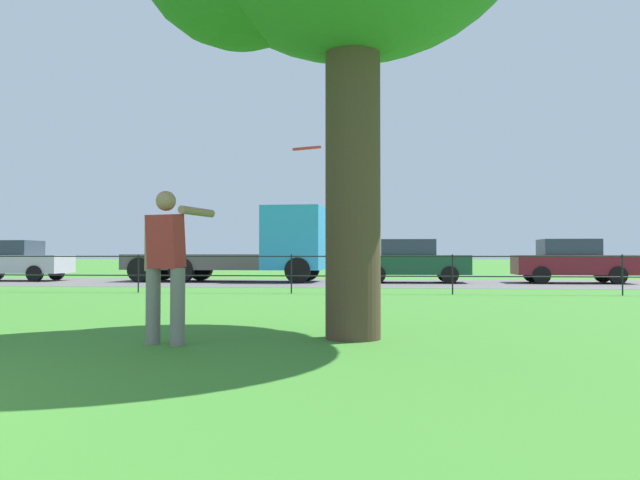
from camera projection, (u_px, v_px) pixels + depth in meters
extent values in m
cube|color=#565454|center=(261.00, 283.00, 22.77)|extent=(80.00, 6.96, 0.01)
cylinder|color=black|center=(138.00, 273.00, 16.76)|extent=(0.04, 0.04, 1.00)
cylinder|color=black|center=(291.00, 274.00, 16.34)|extent=(0.04, 0.04, 1.00)
cylinder|color=black|center=(453.00, 274.00, 15.92)|extent=(0.04, 0.04, 1.00)
cylinder|color=black|center=(622.00, 275.00, 15.50)|extent=(0.04, 0.04, 1.00)
cylinder|color=black|center=(214.00, 276.00, 16.55)|extent=(28.45, 0.03, 0.03)
cylinder|color=black|center=(214.00, 256.00, 16.56)|extent=(28.45, 0.03, 0.03)
cylinder|color=#4C3828|center=(353.00, 168.00, 7.50)|extent=(0.65, 0.65, 4.02)
cylinder|color=slate|center=(153.00, 306.00, 7.02)|extent=(0.16, 0.16, 0.84)
cylinder|color=slate|center=(178.00, 307.00, 6.90)|extent=(0.16, 0.16, 0.84)
cube|color=#B22D2D|center=(166.00, 241.00, 6.98)|extent=(0.42, 0.36, 0.60)
sphere|color=#A87A5B|center=(166.00, 201.00, 6.99)|extent=(0.22, 0.22, 0.22)
cylinder|color=#A87A5B|center=(197.00, 212.00, 7.20)|extent=(0.26, 0.62, 0.10)
cylinder|color=#A87A5B|center=(149.00, 243.00, 7.07)|extent=(0.09, 0.09, 0.62)
cylinder|color=red|center=(307.00, 148.00, 5.98)|extent=(0.35, 0.35, 0.07)
cube|color=#B7BABF|center=(15.00, 264.00, 24.41)|extent=(4.03, 1.78, 0.68)
cube|color=#2D3847|center=(11.00, 248.00, 24.44)|extent=(1.93, 1.56, 0.56)
cylinder|color=black|center=(56.00, 272.00, 25.10)|extent=(0.60, 0.21, 0.60)
cylinder|color=black|center=(35.00, 274.00, 23.49)|extent=(0.60, 0.21, 0.60)
cube|color=#2D99D1|center=(294.00, 238.00, 23.38)|extent=(2.18, 2.38, 2.30)
cube|color=#283342|center=(318.00, 229.00, 23.26)|extent=(0.19, 1.84, 0.87)
cube|color=#56514C|center=(198.00, 262.00, 23.87)|extent=(5.28, 2.49, 0.56)
cylinder|color=black|center=(307.00, 269.00, 24.35)|extent=(0.91, 0.33, 0.90)
cylinder|color=black|center=(298.00, 270.00, 22.26)|extent=(0.91, 0.33, 0.90)
cylinder|color=black|center=(201.00, 269.00, 24.95)|extent=(0.91, 0.33, 0.90)
cylinder|color=black|center=(182.00, 270.00, 22.85)|extent=(0.91, 0.33, 0.90)
cylinder|color=black|center=(163.00, 269.00, 25.17)|extent=(0.91, 0.33, 0.90)
cylinder|color=black|center=(140.00, 270.00, 23.07)|extent=(0.91, 0.33, 0.90)
cube|color=#194C2D|center=(412.00, 265.00, 22.80)|extent=(4.00, 1.70, 0.68)
cube|color=#2D3847|center=(408.00, 247.00, 22.83)|extent=(1.90, 1.52, 0.56)
cylinder|color=black|center=(445.00, 274.00, 23.46)|extent=(0.60, 0.20, 0.60)
cylinder|color=black|center=(450.00, 275.00, 21.86)|extent=(0.60, 0.20, 0.60)
cylinder|color=black|center=(378.00, 273.00, 23.72)|extent=(0.60, 0.20, 0.60)
cylinder|color=black|center=(377.00, 275.00, 22.11)|extent=(0.60, 0.20, 0.60)
cube|color=maroon|center=(573.00, 265.00, 22.38)|extent=(4.03, 1.78, 0.68)
cube|color=#2D3847|center=(568.00, 247.00, 22.41)|extent=(1.93, 1.56, 0.56)
cylinder|color=black|center=(603.00, 274.00, 23.02)|extent=(0.60, 0.21, 0.60)
cylinder|color=black|center=(618.00, 275.00, 21.42)|extent=(0.60, 0.21, 0.60)
cylinder|color=black|center=(532.00, 274.00, 23.32)|extent=(0.60, 0.21, 0.60)
cylinder|color=black|center=(541.00, 275.00, 21.72)|extent=(0.60, 0.21, 0.60)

